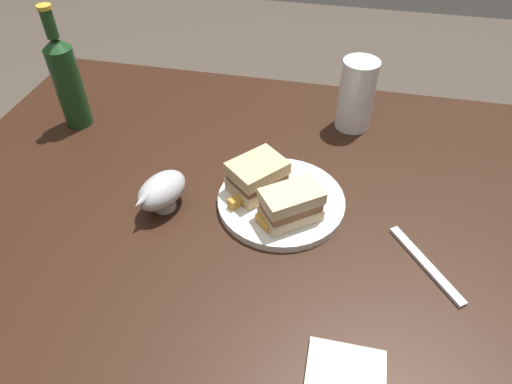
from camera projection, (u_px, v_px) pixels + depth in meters
ground_plane at (240, 372)px, 1.38m from camera, size 6.00×6.00×0.00m
dining_table at (237, 306)px, 1.13m from camera, size 1.24×0.98×0.73m
plate at (281, 201)px, 0.88m from camera, size 0.25×0.25×0.02m
sandwich_half_left at (257, 176)px, 0.87m from camera, size 0.13×0.13×0.07m
sandwich_half_right at (291, 205)px, 0.81m from camera, size 0.12×0.11×0.07m
potato_wedge_front at (276, 206)px, 0.84m from camera, size 0.04×0.04×0.02m
potato_wedge_middle at (265, 222)px, 0.81m from camera, size 0.04×0.04×0.02m
potato_wedge_back at (248, 196)px, 0.86m from camera, size 0.03×0.05×0.02m
potato_wedge_left_edge at (241, 199)px, 0.86m from camera, size 0.04×0.05×0.02m
pint_glass at (356, 99)px, 1.03m from camera, size 0.08×0.08×0.16m
gravy_boat at (161, 191)px, 0.85m from camera, size 0.10×0.13×0.07m
cider_bottle at (67, 80)px, 1.01m from camera, size 0.06×0.06×0.28m
napkin at (346, 374)px, 0.63m from camera, size 0.11×0.09×0.01m
fork at (426, 264)px, 0.77m from camera, size 0.12×0.15×0.01m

